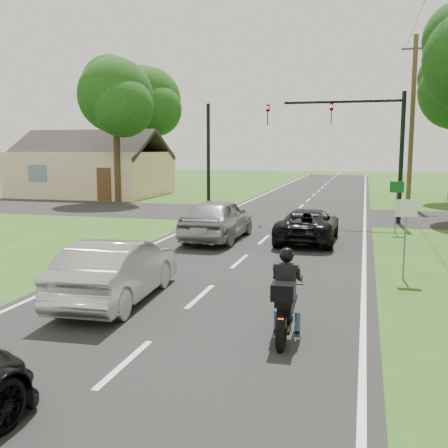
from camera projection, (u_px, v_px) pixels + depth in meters
The scene contains 15 objects.
ground at pixel (200, 297), 12.25m from camera, with size 140.00×140.00×0.00m, color #265116.
road at pixel (273, 232), 21.81m from camera, with size 8.00×100.00×0.01m, color black.
cross_road at pixel (292, 215), 27.54m from camera, with size 60.00×7.00×0.01m, color black.
motorcycle_rider at pixel (286, 303), 9.48m from camera, with size 0.56×1.97×1.69m.
dark_suv at pixel (308, 225), 19.42m from camera, with size 2.07×4.48×1.25m, color black.
silver_sedan at pixel (117, 270), 11.82m from camera, with size 1.51×4.32×1.42m, color #B4B3B8.
silver_suv at pixel (217, 219), 19.74m from camera, with size 1.91×4.74×1.61m, color #9B9CA2.
traffic_signal at pixel (360, 133), 24.18m from camera, with size 6.38×0.44×6.00m.
signal_pole_far at pixel (208, 156), 30.37m from camera, with size 0.20×0.20×6.00m, color black.
utility_pole_far at pixel (412, 121), 30.96m from camera, with size 1.60×0.28×10.00m.
sign_white at pixel (406, 220), 13.66m from camera, with size 0.55×0.07×2.12m.
sign_green at pixel (397, 194), 21.26m from camera, with size 0.55×0.07×2.12m.
tree_left_near at pixel (118, 100), 33.25m from camera, with size 5.12×4.96×9.22m.
tree_left_far at pixel (151, 104), 43.20m from camera, with size 5.76×5.58×10.14m.
house at pixel (93, 171), 39.05m from camera, with size 10.20×8.00×4.84m.
Camera 1 is at (3.62, -11.33, 3.44)m, focal length 42.00 mm.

